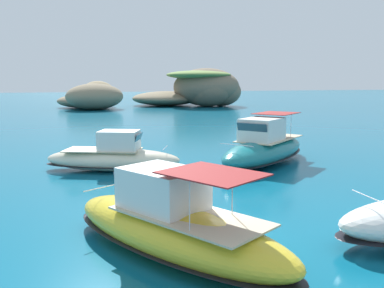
{
  "coord_description": "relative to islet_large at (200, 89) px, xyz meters",
  "views": [
    {
      "loc": [
        -5.12,
        -13.52,
        5.72
      ],
      "look_at": [
        3.46,
        13.89,
        1.33
      ],
      "focal_mm": 39.01,
      "sensor_mm": 36.0,
      "label": 1
    }
  ],
  "objects": [
    {
      "name": "motorboat_teal",
      "position": [
        -16.67,
        -64.23,
        -2.64
      ],
      "size": [
        10.54,
        9.38,
        3.41
      ],
      "color": "#19727A",
      "rests_on": "ground"
    },
    {
      "name": "motorboat_yellow",
      "position": [
        -26.56,
        -76.96,
        -2.76
      ],
      "size": [
        7.34,
        9.79,
        3.02
      ],
      "color": "yellow",
      "rests_on": "ground"
    },
    {
      "name": "islet_small",
      "position": [
        -23.72,
        -1.7,
        -1.38
      ],
      "size": [
        16.83,
        20.66,
        5.6
      ],
      "color": "#9E8966",
      "rests_on": "ground"
    },
    {
      "name": "motorboat_cream",
      "position": [
        -26.85,
        -63.35,
        -2.85
      ],
      "size": [
        9.12,
        5.81,
        2.59
      ],
      "color": "beige",
      "rests_on": "ground"
    },
    {
      "name": "islet_large",
      "position": [
        0.0,
        0.0,
        0.0
      ],
      "size": [
        28.41,
        25.52,
        8.46
      ],
      "color": "#756651",
      "rests_on": "ground"
    },
    {
      "name": "ground_plane",
      "position": [
        -24.76,
        -76.21,
        -3.72
      ],
      "size": [
        400.0,
        400.0,
        0.0
      ],
      "primitive_type": "plane",
      "color": "#0C5B7A"
    }
  ]
}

